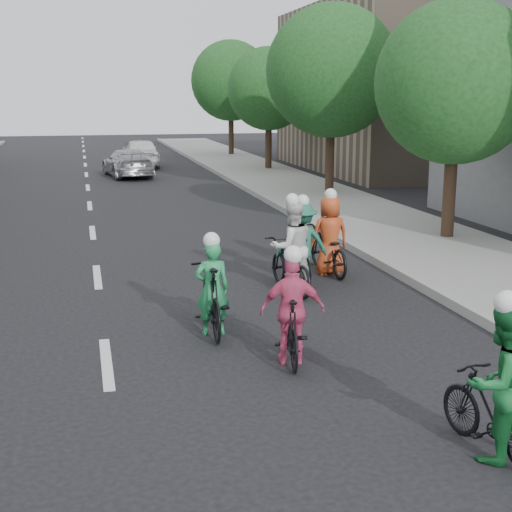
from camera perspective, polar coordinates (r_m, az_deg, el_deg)
name	(u,v)px	position (r m, az deg, el deg)	size (l,w,h in m)	color
ground	(107,363)	(10.29, -11.87, -8.40)	(120.00, 120.00, 0.00)	black
sidewalk_right	(366,218)	(21.56, 8.83, 3.00)	(4.00, 80.00, 0.15)	gray
curb_right	(304,220)	(20.89, 3.87, 2.86)	(0.18, 80.00, 0.18)	#999993
bldg_se	(411,88)	(37.32, 12.31, 12.97)	(10.00, 14.00, 8.00)	gray
tree_r_0	(456,83)	(18.55, 15.71, 13.21)	(4.00, 4.00, 5.97)	black
tree_r_1	(332,71)	(26.79, 6.09, 14.50)	(4.80, 4.80, 6.93)	black
tree_r_2	(269,89)	(35.38, 1.02, 13.22)	(4.00, 4.00, 5.97)	black
tree_r_3	(231,81)	(44.15, -2.03, 13.84)	(4.80, 4.80, 6.93)	black
cyclist_0	(291,319)	(9.96, 2.84, -5.09)	(0.95, 1.66, 1.68)	black
cyclist_1	(291,257)	(13.51, 2.80, -0.08)	(0.91, 1.92, 1.89)	black
cyclist_2	(497,395)	(7.79, 18.75, -10.47)	(0.91, 1.57, 1.80)	black
cyclist_3	(211,295)	(11.17, -3.59, -3.17)	(0.60, 1.88, 1.63)	black
cyclist_4	(328,244)	(14.95, 5.82, 0.95)	(0.84, 1.91, 1.81)	black
cyclist_5	(301,248)	(14.23, 3.66, 0.64)	(1.06, 1.55, 1.77)	black
follow_car_lead	(128,163)	(33.44, -10.23, 7.35)	(1.79, 4.40, 1.28)	#A2A3A7
follow_car_trail	(141,153)	(38.08, -9.22, 8.17)	(1.75, 4.34, 1.48)	white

